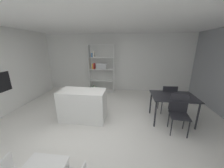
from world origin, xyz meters
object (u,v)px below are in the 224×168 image
at_px(dining_table, 173,98).
at_px(dining_chair_near, 179,110).
at_px(open_bookshelf, 100,69).
at_px(dining_chair_far, 168,97).
at_px(kitchen_island, 83,105).
at_px(built_in_oven, 1,82).

relative_size(dining_table, dining_chair_near, 1.21).
bearing_deg(dining_table, open_bookshelf, 138.50).
relative_size(open_bookshelf, dining_chair_near, 2.26).
distance_m(dining_table, dining_chair_far, 0.46).
xyz_separation_m(kitchen_island, dining_table, (2.53, 0.21, 0.25)).
height_order(kitchen_island, open_bookshelf, open_bookshelf).
xyz_separation_m(dining_table, dining_chair_near, (0.01, -0.44, -0.13)).
relative_size(dining_table, dining_chair_far, 1.24).
bearing_deg(dining_chair_far, kitchen_island, 11.77).
relative_size(kitchen_island, dining_table, 1.12).
height_order(dining_table, dining_chair_near, dining_chair_near).
relative_size(built_in_oven, dining_chair_far, 0.63).
height_order(kitchen_island, dining_table, kitchen_island).
bearing_deg(built_in_oven, kitchen_island, 0.41).
xyz_separation_m(built_in_oven, open_bookshelf, (2.50, 2.44, 0.05)).
xyz_separation_m(dining_table, dining_chair_far, (0.00, 0.44, -0.15)).
xyz_separation_m(built_in_oven, dining_chair_far, (5.00, 0.66, -0.50)).
bearing_deg(dining_chair_far, dining_table, 86.89).
bearing_deg(dining_table, dining_chair_near, -88.56).
relative_size(open_bookshelf, dining_chair_far, 2.31).
height_order(dining_table, dining_chair_far, dining_chair_far).
bearing_deg(kitchen_island, open_bookshelf, 89.41).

